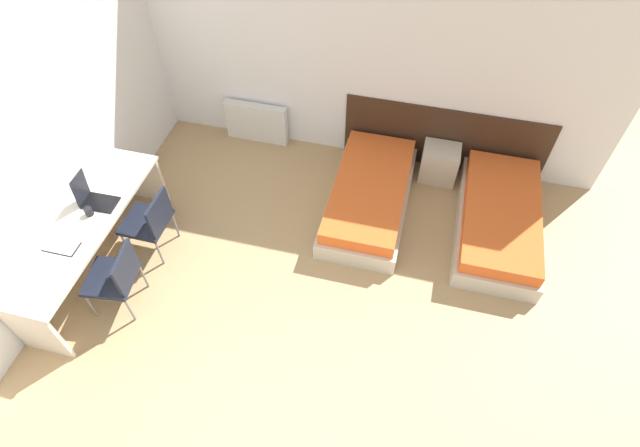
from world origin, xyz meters
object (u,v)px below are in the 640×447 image
Objects in this scene: bed_near_door at (499,219)px; laptop at (93,197)px; chair_near_laptop at (150,220)px; chair_near_notebook at (115,276)px; nightstand at (439,163)px; bed_near_window at (369,196)px.

laptop is at bearing -162.96° from bed_near_door.
chair_near_laptop is 2.27× the size of laptop.
chair_near_laptop is at bearing 9.76° from laptop.
chair_near_laptop is at bearing 82.24° from chair_near_notebook.
nightstand is 0.55× the size of chair_near_laptop.
chair_near_notebook is (-2.20, -1.93, 0.28)m from bed_near_window.
laptop is (-2.68, -1.29, 0.61)m from bed_near_window.
bed_near_window is 1.00× the size of bed_near_door.
bed_near_door is 5.04× the size of laptop.
chair_near_notebook is (-0.00, -0.74, 0.00)m from chair_near_laptop.
nightstand is at bearing 33.61° from chair_near_laptop.
bed_near_window is 2.22× the size of chair_near_laptop.
bed_near_door is at bearing 18.28° from chair_near_laptop.
bed_near_door is at bearing 19.78° from chair_near_notebook.
laptop is at bearing 119.48° from chair_near_notebook.
laptop reaches higher than bed_near_door.
chair_near_notebook is at bearing -152.50° from bed_near_door.
bed_near_window and bed_near_door have the same top height.
chair_near_notebook is 0.87m from laptop.
laptop reaches higher than chair_near_laptop.
bed_near_window is at bearing 33.60° from chair_near_notebook.
chair_near_laptop reaches higher than bed_near_window.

